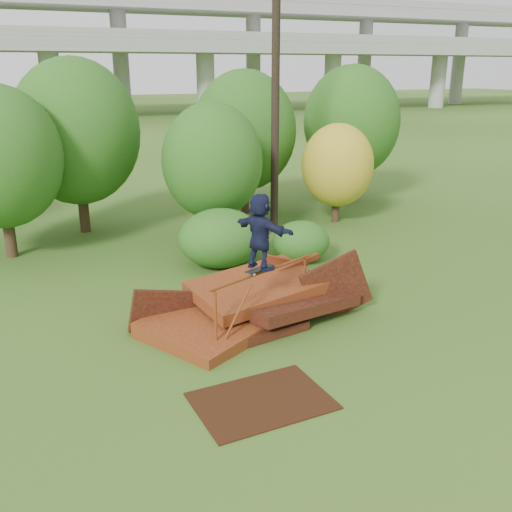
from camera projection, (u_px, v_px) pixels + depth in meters
name	position (u px, v px, depth m)	size (l,w,h in m)	color
ground	(328.00, 350.00, 12.09)	(240.00, 240.00, 0.00)	#2D5116
scrap_pile	(250.00, 305.00, 13.43)	(5.84, 3.88, 1.93)	#4E230E
grind_rail	(263.00, 285.00, 12.60)	(2.96, 1.26, 1.47)	brown
skateboard	(260.00, 269.00, 12.39)	(0.77, 0.47, 0.08)	black
skater	(260.00, 232.00, 12.12)	(1.54, 0.49, 1.66)	#161937
flat_plate	(262.00, 401.00, 10.21)	(2.37, 1.69, 0.03)	black
tree_1	(76.00, 132.00, 19.69)	(4.38, 4.38, 6.09)	black
tree_2	(212.00, 161.00, 18.69)	(3.32, 3.32, 4.68)	black
tree_3	(244.00, 131.00, 22.44)	(4.09, 4.09, 5.67)	black
tree_4	(337.00, 165.00, 21.47)	(2.72, 2.72, 3.75)	black
tree_5	(352.00, 122.00, 24.68)	(4.17, 4.17, 5.85)	black
shrub_left	(220.00, 238.00, 16.95)	(2.52, 2.33, 1.75)	#1B4311
shrub_right	(301.00, 242.00, 17.41)	(1.79, 1.64, 1.27)	#1B4311
utility_pole	(276.00, 71.00, 19.09)	(1.40, 0.28, 10.99)	black
freeway_overpass	(42.00, 24.00, 63.49)	(160.00, 15.00, 13.70)	gray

